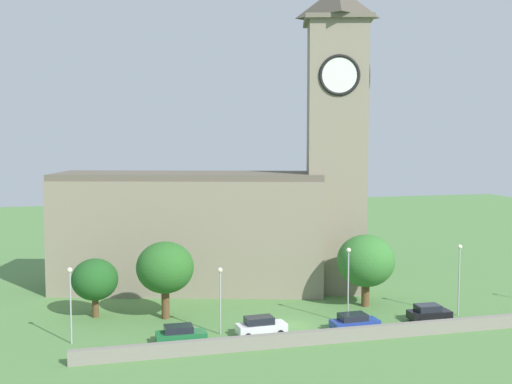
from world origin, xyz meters
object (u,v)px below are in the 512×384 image
at_px(streetlamp_central, 348,273).
at_px(tree_by_tower, 366,261).
at_px(church, 227,207).
at_px(car_blue, 354,322).
at_px(car_green, 180,334).
at_px(car_white, 261,326).
at_px(tree_riverside_west, 165,268).
at_px(streetlamp_east_mid, 459,268).
at_px(streetlamp_west_end, 70,293).
at_px(car_black, 429,313).
at_px(streetlamp_west_mid, 220,289).
at_px(tree_riverside_east, 95,280).

relative_size(streetlamp_central, tree_by_tower, 0.96).
bearing_deg(church, car_blue, -69.09).
height_order(car_green, tree_by_tower, tree_by_tower).
distance_m(car_white, tree_by_tower, 15.66).
height_order(church, tree_by_tower, church).
xyz_separation_m(car_green, tree_riverside_west, (-0.21, 8.26, 4.22)).
bearing_deg(car_white, car_blue, -5.81).
xyz_separation_m(streetlamp_central, tree_riverside_west, (-16.64, 6.21, 0.19)).
xyz_separation_m(streetlamp_central, tree_by_tower, (4.26, 5.37, -0.03)).
bearing_deg(tree_by_tower, streetlamp_central, -128.43).
height_order(streetlamp_east_mid, tree_riverside_west, tree_riverside_west).
bearing_deg(streetlamp_west_end, car_green, -15.42).
distance_m(car_green, car_white, 7.31).
bearing_deg(car_black, streetlamp_west_mid, 176.30).
relative_size(streetlamp_west_mid, tree_by_tower, 0.81).
distance_m(car_white, streetlamp_central, 10.10).
height_order(tree_riverside_west, tree_by_tower, tree_riverside_west).
xyz_separation_m(church, tree_riverside_east, (-15.32, -8.53, -5.84)).
bearing_deg(streetlamp_east_mid, church, 138.74).
relative_size(car_green, car_white, 0.97).
bearing_deg(streetlamp_central, car_blue, -100.14).
relative_size(streetlamp_west_end, tree_riverside_east, 1.14).
height_order(car_black, streetlamp_west_end, streetlamp_west_end).
bearing_deg(tree_riverside_west, streetlamp_west_mid, -57.42).
bearing_deg(tree_by_tower, streetlamp_east_mid, -37.05).
relative_size(church, car_green, 8.47).
relative_size(car_black, tree_by_tower, 0.54).
relative_size(car_white, tree_riverside_west, 0.60).
relative_size(streetlamp_west_end, tree_riverside_west, 0.88).
relative_size(car_white, streetlamp_central, 0.62).
bearing_deg(tree_riverside_west, car_blue, -28.59).
distance_m(streetlamp_west_mid, tree_by_tower, 17.71).
height_order(church, streetlamp_central, church).
relative_size(car_white, tree_riverside_east, 0.78).
distance_m(tree_by_tower, tree_riverside_east, 27.74).
bearing_deg(streetlamp_east_mid, car_blue, -169.28).
xyz_separation_m(car_blue, car_black, (8.25, 1.05, -0.00)).
bearing_deg(tree_by_tower, car_green, -160.28).
height_order(church, car_blue, church).
height_order(church, car_green, church).
bearing_deg(car_black, streetlamp_east_mid, 17.58).
bearing_deg(car_green, streetlamp_central, 7.09).
height_order(car_black, streetlamp_east_mid, streetlamp_east_mid).
bearing_deg(tree_riverside_east, streetlamp_east_mid, -14.06).
distance_m(car_black, streetlamp_east_mid, 5.72).
height_order(streetlamp_west_mid, tree_by_tower, tree_by_tower).
bearing_deg(car_green, streetlamp_west_end, 164.58).
bearing_deg(car_blue, streetlamp_central, 79.86).
distance_m(car_white, tree_riverside_east, 17.68).
xyz_separation_m(streetlamp_west_end, streetlamp_central, (25.53, -0.46, 0.35)).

